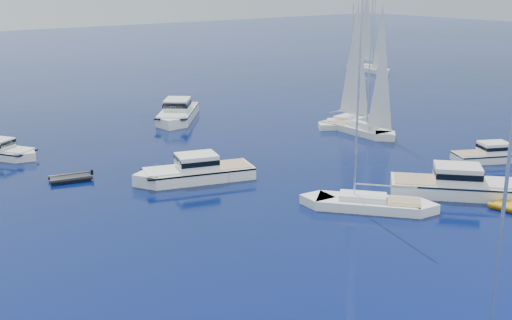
{
  "coord_description": "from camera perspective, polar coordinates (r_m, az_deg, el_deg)",
  "views": [
    {
      "loc": [
        -34.45,
        -16.15,
        17.14
      ],
      "look_at": [
        -2.31,
        25.4,
        2.2
      ],
      "focal_mm": 45.66,
      "sensor_mm": 36.0,
      "label": 1
    }
  ],
  "objects": [
    {
      "name": "motor_cruiser_horizon",
      "position": [
        68.47,
        -21.47,
        0.25
      ],
      "size": [
        6.99,
        9.09,
        2.35
      ],
      "primitive_type": null,
      "rotation": [
        0.0,
        0.0,
        3.69
      ],
      "color": "white",
      "rests_on": "ground"
    },
    {
      "name": "motor_cruiser_distant",
      "position": [
        80.83,
        -6.89,
        3.52
      ],
      "size": [
        11.1,
        12.05,
        3.3
      ],
      "primitive_type": null,
      "rotation": [
        0.0,
        0.0,
        2.43
      ],
      "color": "white",
      "rests_on": "ground"
    },
    {
      "name": "sailboat_mid_r",
      "position": [
        50.49,
        9.78,
        -4.21
      ],
      "size": [
        9.23,
        10.35,
        16.23
      ],
      "primitive_type": null,
      "rotation": [
        0.0,
        0.0,
        0.69
      ],
      "color": "white",
      "rests_on": "ground"
    },
    {
      "name": "motor_cruiser_far_r",
      "position": [
        66.59,
        20.15,
        -0.03
      ],
      "size": [
        9.09,
        6.39,
        2.32
      ],
      "primitive_type": null,
      "rotation": [
        0.0,
        0.0,
        4.24
      ],
      "color": "silver",
      "rests_on": "ground"
    },
    {
      "name": "tender_grey_far",
      "position": [
        58.66,
        -15.94,
        -1.74
      ],
      "size": [
        4.1,
        2.85,
        0.95
      ],
      "primitive_type": null,
      "rotation": [
        0.0,
        0.0,
        1.34
      ],
      "color": "black",
      "rests_on": "ground"
    },
    {
      "name": "motor_cruiser_right",
      "position": [
        55.28,
        17.34,
        -2.94
      ],
      "size": [
        10.85,
        11.41,
        3.17
      ],
      "primitive_type": null,
      "rotation": [
        0.0,
        0.0,
        3.88
      ],
      "color": "silver",
      "rests_on": "ground"
    },
    {
      "name": "sailboat_centre",
      "position": [
        78.55,
        7.72,
        3.13
      ],
      "size": [
        10.19,
        4.23,
        14.55
      ],
      "primitive_type": null,
      "rotation": [
        0.0,
        0.0,
        4.88
      ],
      "color": "white",
      "rests_on": "ground"
    },
    {
      "name": "sailboat_sails_r",
      "position": [
        74.61,
        9.03,
        2.4
      ],
      "size": [
        3.35,
        11.37,
        16.57
      ],
      "primitive_type": null,
      "rotation": [
        0.0,
        0.0,
        3.1
      ],
      "color": "silver",
      "rests_on": "ground"
    },
    {
      "name": "motor_cruiser_centre",
      "position": [
        56.78,
        -5.4,
        -1.77
      ],
      "size": [
        11.8,
        6.65,
        2.96
      ],
      "primitive_type": null,
      "rotation": [
        0.0,
        0.0,
        1.27
      ],
      "color": "white",
      "rests_on": "ground"
    },
    {
      "name": "sailboat_sails_far",
      "position": [
        123.89,
        9.74,
        7.7
      ],
      "size": [
        4.31,
        12.16,
        17.5
      ],
      "primitive_type": null,
      "rotation": [
        0.0,
        0.0,
        3.04
      ],
      "color": "white",
      "rests_on": "ground"
    }
  ]
}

